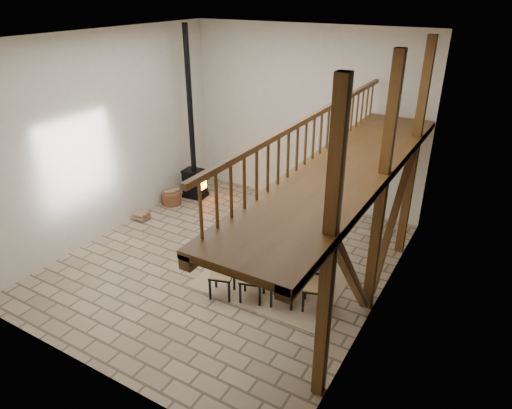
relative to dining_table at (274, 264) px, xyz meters
The scene contains 7 objects.
ground 1.40m from the dining_table, behind, with size 8.00×8.00×0.00m, color #998366.
room_shell 2.62m from the dining_table, 128.28° to the left, with size 7.02×8.02×5.01m.
rug 0.41m from the dining_table, 107.71° to the left, with size 3.00×2.50×0.02m, color tan.
dining_table is the anchor object (origin of this frame).
wood_stove 5.02m from the dining_table, 147.38° to the left, with size 0.72×0.58×5.00m.
log_basket 4.88m from the dining_table, 156.96° to the left, with size 0.57×0.57×0.47m.
log_stack 4.60m from the dining_table, behind, with size 0.34×0.35×0.23m.
Camera 1 is at (5.19, -7.58, 5.88)m, focal length 32.00 mm.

